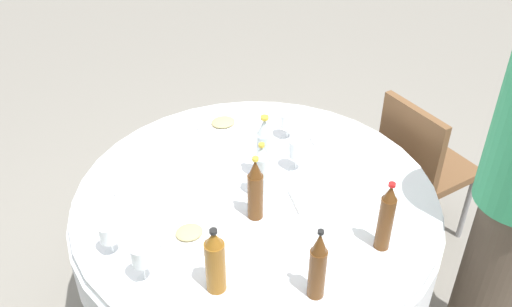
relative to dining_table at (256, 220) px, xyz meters
The scene contains 18 objects.
dining_table is the anchor object (origin of this frame).
bottle_clear_front 0.27m from the dining_table, 127.76° to the left, with size 0.07×0.07×0.27m.
bottle_clear_east 0.32m from the dining_table, 133.42° to the right, with size 0.07×0.07×0.31m.
bottle_amber_west 0.59m from the dining_table, 48.32° to the left, with size 0.07×0.07×0.27m.
bottle_brown_inner 0.63m from the dining_table, 84.64° to the left, with size 0.06×0.06×0.30m.
bottle_brown_rear 0.63m from the dining_table, 120.98° to the left, with size 0.06×0.06×0.30m.
bottle_brown_far 0.31m from the dining_table, 62.41° to the left, with size 0.06×0.06×0.29m.
wine_glass_inner 0.66m from the dining_table, 23.63° to the left, with size 0.07×0.07×0.16m.
wine_glass_rear 0.51m from the dining_table, 135.87° to the right, with size 0.07×0.07×0.14m.
wine_glass_far 0.67m from the dining_table, ahead, with size 0.07×0.07×0.13m.
wine_glass_north 0.36m from the dining_table, 161.91° to the right, with size 0.07×0.07×0.15m.
plate_south 0.51m from the dining_table, 31.15° to the right, with size 0.24×0.24×0.02m.
plate_mid 0.57m from the dining_table, 99.17° to the right, with size 0.26×0.26×0.04m.
plate_right 0.39m from the dining_table, 18.53° to the left, with size 0.23×0.23×0.04m.
plate_near 0.58m from the dining_table, 159.47° to the right, with size 0.24×0.24×0.02m.
fork_east 0.35m from the dining_table, 60.05° to the right, with size 0.18×0.02×0.01m, color silver.
folded_napkin 0.28m from the dining_table, 145.12° to the left, with size 0.16×0.16×0.02m, color white.
chair_far 1.00m from the dining_table, behind, with size 0.44×0.44×0.87m.
Camera 1 is at (0.81, 1.63, 2.28)m, focal length 39.84 mm.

